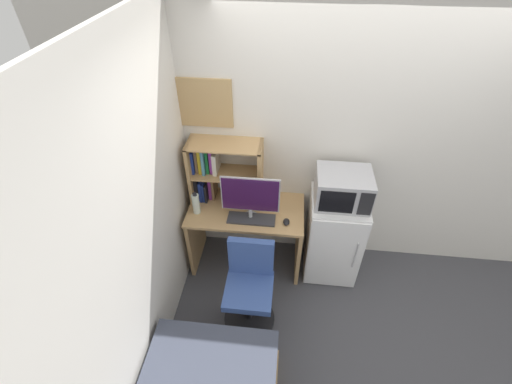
{
  "coord_description": "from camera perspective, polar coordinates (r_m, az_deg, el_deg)",
  "views": [
    {
      "loc": [
        -0.63,
        -2.72,
        3.03
      ],
      "look_at": [
        -0.89,
        -0.33,
        1.02
      ],
      "focal_mm": 24.24,
      "sensor_mm": 36.0,
      "label": 1
    }
  ],
  "objects": [
    {
      "name": "desk_chair",
      "position": [
        3.18,
        -1.05,
        -15.82
      ],
      "size": [
        0.47,
        0.47,
        0.9
      ],
      "color": "black",
      "rests_on": "ground_plane"
    },
    {
      "name": "monitor",
      "position": [
        3.07,
        -0.95,
        -0.71
      ],
      "size": [
        0.53,
        0.16,
        0.47
      ],
      "color": "#B7B7BC",
      "rests_on": "desk"
    },
    {
      "name": "desk",
      "position": [
        3.51,
        -1.58,
        -5.8
      ],
      "size": [
        1.11,
        0.59,
        0.77
      ],
      "color": "tan",
      "rests_on": "ground_plane"
    },
    {
      "name": "wall_left",
      "position": [
        2.29,
        -22.81,
        -13.77
      ],
      "size": [
        0.04,
        4.4,
        2.6
      ],
      "primitive_type": "cube",
      "color": "silver",
      "rests_on": "ground_plane"
    },
    {
      "name": "keyboard",
      "position": [
        3.22,
        -0.77,
        -4.46
      ],
      "size": [
        0.44,
        0.15,
        0.02
      ],
      "primitive_type": "cube",
      "color": "#333338",
      "rests_on": "desk"
    },
    {
      "name": "mini_fridge",
      "position": [
        3.58,
        12.59,
        -7.1
      ],
      "size": [
        0.52,
        0.55,
        0.94
      ],
      "color": "white",
      "rests_on": "ground_plane"
    },
    {
      "name": "wall_back",
      "position": [
        3.4,
        23.02,
        5.88
      ],
      "size": [
        6.4,
        0.04,
        2.6
      ],
      "primitive_type": "cube",
      "color": "silver",
      "rests_on": "ground_plane"
    },
    {
      "name": "hutch_bookshelf",
      "position": [
        3.3,
        -6.66,
        3.64
      ],
      "size": [
        0.68,
        0.29,
        0.63
      ],
      "color": "tan",
      "rests_on": "desk"
    },
    {
      "name": "wall_corkboard",
      "position": [
        3.13,
        -10.72,
        14.3
      ],
      "size": [
        0.73,
        0.02,
        0.44
      ],
      "primitive_type": "cube",
      "color": "tan"
    },
    {
      "name": "water_bottle",
      "position": [
        3.28,
        -9.88,
        -1.89
      ],
      "size": [
        0.07,
        0.07,
        0.23
      ],
      "color": "silver",
      "rests_on": "desk"
    },
    {
      "name": "microwave",
      "position": [
        3.17,
        14.15,
        0.62
      ],
      "size": [
        0.48,
        0.4,
        0.3
      ],
      "color": "#ADADB2",
      "rests_on": "mini_fridge"
    },
    {
      "name": "computer_mouse",
      "position": [
        3.2,
        5.04,
        -4.94
      ],
      "size": [
        0.06,
        0.09,
        0.04
      ],
      "primitive_type": "ellipsoid",
      "color": "black",
      "rests_on": "desk"
    }
  ]
}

